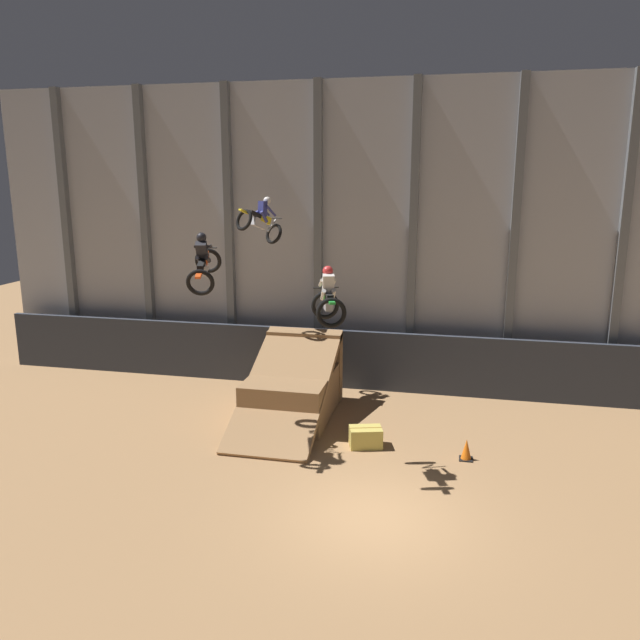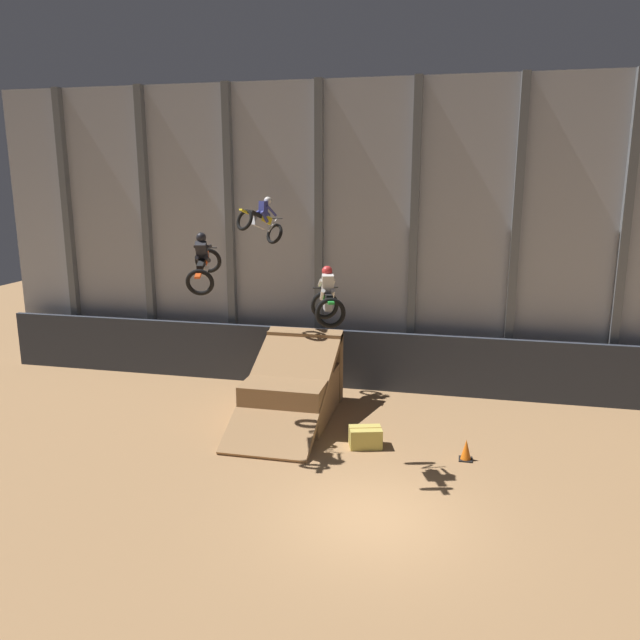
% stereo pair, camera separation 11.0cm
% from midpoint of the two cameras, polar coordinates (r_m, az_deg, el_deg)
% --- Properties ---
extents(ground_plane, '(60.00, 60.00, 0.00)m').
position_cam_midpoint_polar(ground_plane, '(14.71, 5.07, -17.53)').
color(ground_plane, '#9E754C').
extents(arena_back_wall, '(32.00, 0.40, 10.75)m').
position_cam_midpoint_polar(arena_back_wall, '(22.23, 8.74, 7.41)').
color(arena_back_wall, '#A3A8B2').
rests_on(arena_back_wall, ground_plane).
extents(lower_barrier, '(31.36, 0.20, 2.13)m').
position_cam_midpoint_polar(lower_barrier, '(22.19, 8.19, -3.94)').
color(lower_barrier, '#2D333D').
rests_on(lower_barrier, ground_plane).
extents(dirt_ramp, '(2.55, 5.27, 2.53)m').
position_cam_midpoint_polar(dirt_ramp, '(20.14, -2.21, -6.21)').
color(dirt_ramp, '#966F48').
rests_on(dirt_ramp, ground_plane).
extents(rider_bike_left_air, '(1.49, 1.81, 1.66)m').
position_cam_midpoint_polar(rider_bike_left_air, '(21.25, -5.23, 9.06)').
color(rider_bike_left_air, black).
extents(rider_bike_center_air, '(1.09, 1.90, 1.63)m').
position_cam_midpoint_polar(rider_bike_center_air, '(16.71, -10.43, 5.11)').
color(rider_bike_center_air, black).
extents(rider_bike_right_air, '(1.18, 1.79, 1.49)m').
position_cam_midpoint_polar(rider_bike_right_air, '(15.41, 0.89, 1.86)').
color(rider_bike_right_air, black).
extents(traffic_cone_near_ramp, '(0.36, 0.36, 0.58)m').
position_cam_midpoint_polar(traffic_cone_near_ramp, '(17.58, 13.39, -11.50)').
color(traffic_cone_near_ramp, black).
rests_on(traffic_cone_near_ramp, ground_plane).
extents(hay_bale_trackside, '(1.03, 0.83, 0.57)m').
position_cam_midpoint_polar(hay_bale_trackside, '(17.95, 4.35, -10.64)').
color(hay_bale_trackside, '#CCB751').
rests_on(hay_bale_trackside, ground_plane).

